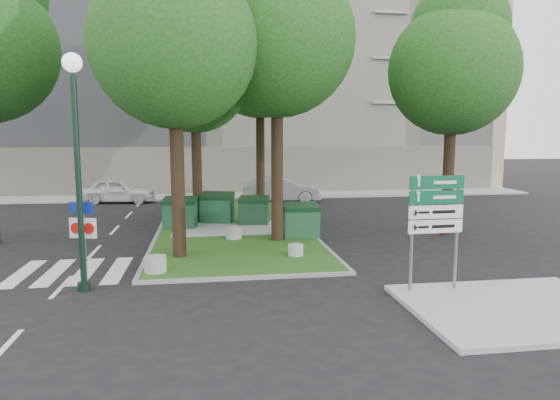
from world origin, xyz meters
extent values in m
plane|color=black|center=(0.00, 0.00, 0.00)|extent=(120.00, 120.00, 0.00)
cube|color=#234914|center=(0.50, 8.00, 0.06)|extent=(6.00, 16.00, 0.12)
cube|color=gray|center=(0.50, 8.00, 0.05)|extent=(6.30, 16.30, 0.10)
cube|color=#999993|center=(6.50, -3.50, 0.06)|extent=(5.00, 4.00, 0.12)
cube|color=#999993|center=(0.00, 18.50, 0.06)|extent=(42.00, 3.00, 0.12)
cube|color=silver|center=(-3.75, 1.50, 0.01)|extent=(5.00, 3.00, 0.01)
cube|color=tan|center=(0.00, 26.00, 8.00)|extent=(41.00, 12.00, 16.00)
cylinder|color=black|center=(-1.50, 2.50, 3.08)|extent=(0.44, 0.44, 6.16)
sphere|color=#144B14|center=(-1.50, 2.50, 6.82)|extent=(5.20, 5.20, 5.20)
cylinder|color=black|center=(2.00, 4.50, 3.36)|extent=(0.44, 0.44, 6.72)
sphere|color=#144B14|center=(2.00, 4.50, 7.44)|extent=(5.60, 5.60, 5.60)
cylinder|color=black|center=(-1.00, 9.00, 2.94)|extent=(0.44, 0.44, 5.88)
sphere|color=#144B14|center=(-1.00, 9.00, 6.51)|extent=(4.80, 4.80, 4.80)
sphere|color=#144B14|center=(-0.70, 9.20, 8.19)|extent=(3.60, 3.60, 3.60)
cylinder|color=black|center=(2.20, 12.00, 3.50)|extent=(0.44, 0.44, 7.00)
sphere|color=#144B14|center=(2.20, 12.00, 7.75)|extent=(5.80, 5.80, 5.80)
sphere|color=#144B14|center=(2.50, 12.20, 9.75)|extent=(4.35, 4.35, 4.35)
cylinder|color=black|center=(9.00, 5.00, 2.94)|extent=(0.44, 0.44, 5.88)
sphere|color=#144B14|center=(9.00, 5.00, 6.51)|extent=(5.00, 5.00, 5.00)
sphere|color=#144B14|center=(9.30, 5.20, 8.19)|extent=(3.75, 3.75, 3.75)
cube|color=#0F3A21|center=(-1.73, 7.67, 0.65)|extent=(1.47, 1.10, 1.06)
cube|color=black|center=(-1.73, 7.67, 1.26)|extent=(1.52, 1.17, 0.31)
cube|color=#134328|center=(-0.13, 8.69, 0.67)|extent=(1.59, 1.27, 1.10)
cube|color=black|center=(-0.13, 8.69, 1.31)|extent=(1.66, 1.34, 0.32)
cube|color=black|center=(1.47, 7.99, 0.62)|extent=(1.41, 1.09, 1.00)
cube|color=black|center=(1.47, 7.99, 1.20)|extent=(1.47, 1.16, 0.29)
cube|color=#144122|center=(3.00, 5.05, 0.65)|extent=(1.36, 0.93, 1.07)
cube|color=black|center=(3.00, 5.05, 1.28)|extent=(1.41, 0.99, 0.31)
cylinder|color=#A0A19C|center=(-2.10, 0.70, 0.35)|extent=(0.64, 0.64, 0.46)
cylinder|color=#A8A8A2|center=(2.26, 2.05, 0.30)|extent=(0.51, 0.51, 0.36)
cylinder|color=gray|center=(0.40, 5.00, 0.34)|extent=(0.61, 0.61, 0.44)
cylinder|color=#C08016|center=(2.17, 11.01, 0.46)|extent=(0.39, 0.39, 0.68)
cylinder|color=black|center=(-3.82, -0.41, 2.75)|extent=(0.15, 0.15, 5.50)
cylinder|color=black|center=(-3.82, -0.41, 0.11)|extent=(0.33, 0.33, 0.22)
sphere|color=white|center=(-3.82, -0.41, 5.83)|extent=(0.48, 0.48, 0.48)
cylinder|color=slate|center=(-3.83, -0.15, 1.23)|extent=(0.10, 0.10, 2.46)
cube|color=navy|center=(-3.83, -0.15, 2.16)|extent=(0.63, 0.20, 0.29)
cube|color=white|center=(-3.83, -0.15, 1.62)|extent=(0.72, 0.22, 0.54)
cylinder|color=red|center=(-4.00, -0.15, 1.62)|extent=(0.29, 0.10, 0.29)
cylinder|color=red|center=(-3.65, -0.15, 1.62)|extent=(0.29, 0.10, 0.29)
cylinder|color=slate|center=(4.48, -2.03, 1.58)|extent=(0.09, 0.09, 2.93)
cylinder|color=slate|center=(5.72, -1.97, 1.58)|extent=(0.09, 0.09, 2.93)
cube|color=#0A532F|center=(5.10, -2.00, 2.88)|extent=(1.46, 0.11, 0.34)
cube|color=#0A532F|center=(5.10, -2.00, 2.51)|extent=(1.46, 0.11, 0.34)
cube|color=white|center=(5.10, -2.00, 2.14)|extent=(1.46, 0.11, 0.34)
cube|color=white|center=(5.10, -2.00, 1.76)|extent=(1.46, 0.11, 0.34)
imported|color=silver|center=(-5.76, 16.77, 0.73)|extent=(4.49, 2.30, 1.46)
imported|color=gray|center=(3.82, 15.50, 0.76)|extent=(4.73, 1.88, 1.53)
camera|label=1|loc=(-0.60, -13.69, 4.10)|focal=32.00mm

